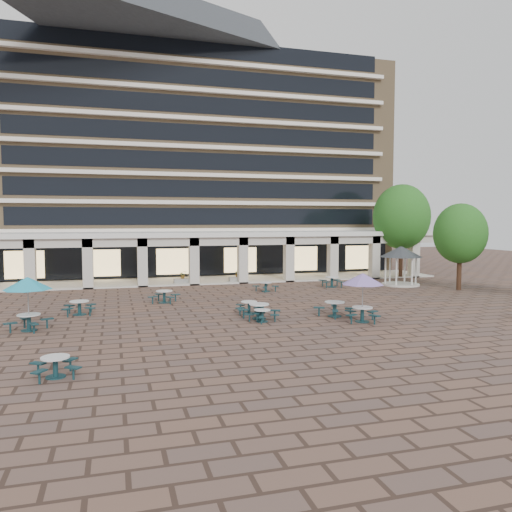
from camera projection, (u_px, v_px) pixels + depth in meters
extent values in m
plane|color=brown|center=(260.00, 309.00, 30.62)|extent=(120.00, 120.00, 0.00)
cube|color=#967A55|center=(194.00, 169.00, 54.30)|extent=(40.00, 15.00, 22.00)
cube|color=silver|center=(207.00, 230.00, 47.33)|extent=(36.80, 0.50, 0.35)
cube|color=black|center=(207.00, 216.00, 47.46)|extent=(35.20, 0.05, 1.60)
cube|color=silver|center=(207.00, 203.00, 47.15)|extent=(36.80, 0.50, 0.35)
cube|color=black|center=(206.00, 189.00, 47.27)|extent=(35.20, 0.05, 1.60)
cube|color=silver|center=(207.00, 175.00, 46.96)|extent=(36.80, 0.50, 0.35)
cube|color=black|center=(206.00, 161.00, 47.09)|extent=(35.20, 0.05, 1.60)
cube|color=silver|center=(207.00, 147.00, 46.78)|extent=(36.80, 0.50, 0.35)
cube|color=black|center=(206.00, 133.00, 46.91)|extent=(35.20, 0.05, 1.60)
cube|color=silver|center=(206.00, 119.00, 46.59)|extent=(36.80, 0.50, 0.35)
cube|color=black|center=(206.00, 105.00, 46.72)|extent=(35.20, 0.05, 1.60)
cube|color=silver|center=(206.00, 90.00, 46.41)|extent=(36.80, 0.50, 0.35)
cube|color=black|center=(206.00, 77.00, 46.54)|extent=(35.20, 0.05, 1.60)
cube|color=silver|center=(206.00, 62.00, 46.23)|extent=(36.80, 0.50, 0.35)
cube|color=black|center=(205.00, 48.00, 46.35)|extent=(35.20, 0.05, 1.60)
cube|color=white|center=(213.00, 234.00, 44.71)|extent=(42.00, 6.60, 0.40)
cube|color=beige|center=(219.00, 240.00, 42.01)|extent=(42.00, 0.30, 0.90)
cube|color=black|center=(207.00, 258.00, 47.47)|extent=(38.00, 0.15, 3.20)
cube|color=beige|center=(213.00, 280.00, 45.01)|extent=(42.00, 6.00, 0.12)
cube|color=beige|center=(30.00, 265.00, 38.33)|extent=(0.80, 0.80, 4.00)
cube|color=beige|center=(88.00, 264.00, 39.49)|extent=(0.80, 0.80, 4.00)
cube|color=beige|center=(142.00, 262.00, 40.64)|extent=(0.80, 0.80, 4.00)
cube|color=beige|center=(194.00, 261.00, 41.80)|extent=(0.80, 0.80, 4.00)
cube|color=beige|center=(243.00, 260.00, 42.95)|extent=(0.80, 0.80, 4.00)
cube|color=beige|center=(289.00, 259.00, 44.11)|extent=(0.80, 0.80, 4.00)
cube|color=beige|center=(333.00, 258.00, 45.26)|extent=(0.80, 0.80, 4.00)
cube|color=beige|center=(374.00, 257.00, 46.42)|extent=(0.80, 0.80, 4.00)
cube|color=beige|center=(414.00, 256.00, 47.57)|extent=(0.80, 0.80, 4.00)
cube|color=#FFD88C|center=(24.00, 265.00, 42.97)|extent=(3.20, 0.08, 2.40)
cube|color=#FFD88C|center=(102.00, 263.00, 44.72)|extent=(3.20, 0.08, 2.40)
cube|color=#FFD88C|center=(174.00, 261.00, 46.47)|extent=(3.20, 0.08, 2.40)
cube|color=#FFD88C|center=(240.00, 260.00, 48.22)|extent=(3.20, 0.08, 2.40)
cube|color=#FFD88C|center=(302.00, 259.00, 49.97)|extent=(3.20, 0.08, 2.40)
cube|color=#FFD88C|center=(360.00, 257.00, 51.72)|extent=(3.20, 0.08, 2.40)
cylinder|color=#163E44|center=(56.00, 377.00, 17.18)|extent=(0.67, 0.67, 0.04)
cylinder|color=#163E44|center=(55.00, 368.00, 17.16)|extent=(0.17, 0.17, 0.63)
cylinder|color=silver|center=(55.00, 357.00, 17.13)|extent=(0.96, 0.96, 0.05)
cube|color=#163E44|center=(70.00, 360.00, 17.86)|extent=(0.53, 0.59, 0.05)
cylinder|color=#163E44|center=(70.00, 366.00, 17.88)|extent=(0.08, 0.08, 0.40)
cube|color=#163E44|center=(38.00, 363.00, 17.40)|extent=(0.59, 0.53, 0.05)
cylinder|color=#163E44|center=(38.00, 369.00, 17.42)|extent=(0.08, 0.08, 0.40)
cube|color=#163E44|center=(39.00, 371.00, 16.45)|extent=(0.53, 0.59, 0.05)
cylinder|color=#163E44|center=(39.00, 378.00, 16.46)|extent=(0.08, 0.08, 0.40)
cube|color=#163E44|center=(73.00, 367.00, 16.91)|extent=(0.59, 0.53, 0.05)
cylinder|color=#163E44|center=(73.00, 374.00, 16.92)|extent=(0.08, 0.08, 0.40)
cylinder|color=#163E44|center=(262.00, 321.00, 26.62)|extent=(0.61, 0.61, 0.04)
cylinder|color=#163E44|center=(262.00, 316.00, 26.60)|extent=(0.16, 0.16, 0.58)
cylinder|color=silver|center=(262.00, 310.00, 26.58)|extent=(0.88, 0.88, 0.04)
cube|color=#163E44|center=(263.00, 312.00, 27.28)|extent=(0.40, 0.54, 0.04)
cylinder|color=#163E44|center=(263.00, 316.00, 27.29)|extent=(0.07, 0.07, 0.37)
cube|color=#163E44|center=(249.00, 314.00, 26.65)|extent=(0.54, 0.40, 0.04)
cylinder|color=#163E44|center=(249.00, 318.00, 26.67)|extent=(0.07, 0.07, 0.37)
cube|color=#163E44|center=(261.00, 317.00, 25.92)|extent=(0.40, 0.54, 0.04)
cylinder|color=#163E44|center=(261.00, 321.00, 25.93)|extent=(0.07, 0.07, 0.37)
cube|color=#163E44|center=(275.00, 315.00, 26.55)|extent=(0.54, 0.40, 0.04)
cylinder|color=#163E44|center=(275.00, 319.00, 26.56)|extent=(0.07, 0.07, 0.37)
cylinder|color=#163E44|center=(29.00, 330.00, 24.47)|extent=(0.76, 0.76, 0.04)
cylinder|color=#163E44|center=(29.00, 323.00, 24.44)|extent=(0.20, 0.20, 0.72)
cylinder|color=silver|center=(29.00, 315.00, 24.41)|extent=(1.09, 1.09, 0.05)
cube|color=#163E44|center=(47.00, 319.00, 24.96)|extent=(0.67, 0.51, 0.05)
cylinder|color=#163E44|center=(47.00, 324.00, 24.98)|extent=(0.09, 0.09, 0.46)
cube|color=#163E44|center=(24.00, 318.00, 25.09)|extent=(0.51, 0.67, 0.05)
cylinder|color=#163E44|center=(24.00, 323.00, 25.11)|extent=(0.09, 0.09, 0.46)
cube|color=#163E44|center=(10.00, 323.00, 23.90)|extent=(0.67, 0.51, 0.05)
cylinder|color=#163E44|center=(10.00, 328.00, 23.92)|extent=(0.09, 0.09, 0.46)
cube|color=#163E44|center=(34.00, 324.00, 23.77)|extent=(0.51, 0.67, 0.05)
cylinder|color=#163E44|center=(34.00, 329.00, 23.79)|extent=(0.09, 0.09, 0.46)
cylinder|color=gray|center=(28.00, 304.00, 24.37)|extent=(0.05, 0.05, 2.61)
cone|color=#239DBD|center=(28.00, 283.00, 24.30)|extent=(2.29, 2.29, 0.60)
cylinder|color=#163E44|center=(259.00, 318.00, 27.45)|extent=(0.77, 0.77, 0.04)
cylinder|color=#163E44|center=(259.00, 312.00, 27.43)|extent=(0.20, 0.20, 0.73)
cylinder|color=silver|center=(259.00, 304.00, 27.40)|extent=(1.11, 1.11, 0.06)
cube|color=#163E44|center=(261.00, 307.00, 28.27)|extent=(0.52, 0.68, 0.06)
cylinder|color=#163E44|center=(261.00, 312.00, 28.29)|extent=(0.09, 0.09, 0.46)
cube|color=#163E44|center=(244.00, 310.00, 27.53)|extent=(0.68, 0.52, 0.06)
cylinder|color=#163E44|center=(244.00, 314.00, 27.55)|extent=(0.09, 0.09, 0.46)
cube|color=#163E44|center=(257.00, 313.00, 26.57)|extent=(0.52, 0.68, 0.06)
cylinder|color=#163E44|center=(257.00, 318.00, 26.58)|extent=(0.09, 0.09, 0.46)
cube|color=#163E44|center=(275.00, 310.00, 27.31)|extent=(0.68, 0.52, 0.06)
cylinder|color=#163E44|center=(275.00, 315.00, 27.33)|extent=(0.09, 0.09, 0.46)
cylinder|color=#163E44|center=(362.00, 321.00, 26.59)|extent=(0.75, 0.75, 0.04)
cylinder|color=#163E44|center=(362.00, 315.00, 26.56)|extent=(0.19, 0.19, 0.71)
cylinder|color=silver|center=(362.00, 307.00, 26.53)|extent=(1.07, 1.07, 0.05)
cube|color=#163E44|center=(373.00, 311.00, 27.06)|extent=(0.66, 0.49, 0.05)
cylinder|color=#163E44|center=(373.00, 316.00, 27.07)|extent=(0.09, 0.09, 0.45)
cube|color=#163E44|center=(350.00, 311.00, 27.22)|extent=(0.49, 0.66, 0.05)
cylinder|color=#163E44|center=(350.00, 315.00, 27.24)|extent=(0.09, 0.09, 0.45)
cube|color=#163E44|center=(351.00, 315.00, 26.05)|extent=(0.66, 0.49, 0.05)
cylinder|color=#163E44|center=(351.00, 320.00, 26.07)|extent=(0.09, 0.09, 0.45)
cube|color=#163E44|center=(375.00, 316.00, 25.89)|extent=(0.49, 0.66, 0.05)
cylinder|color=#163E44|center=(375.00, 320.00, 25.90)|extent=(0.09, 0.09, 0.45)
cylinder|color=gray|center=(362.00, 298.00, 26.50)|extent=(0.05, 0.05, 2.58)
cone|color=#8D71C3|center=(363.00, 279.00, 26.42)|extent=(2.26, 2.26, 0.59)
cylinder|color=#163E44|center=(335.00, 316.00, 28.10)|extent=(0.78, 0.78, 0.04)
cylinder|color=#163E44|center=(335.00, 310.00, 28.07)|extent=(0.20, 0.20, 0.74)
cylinder|color=silver|center=(335.00, 302.00, 28.04)|extent=(1.12, 1.12, 0.06)
cube|color=#163E44|center=(334.00, 305.00, 28.93)|extent=(0.53, 0.69, 0.06)
cylinder|color=#163E44|center=(334.00, 310.00, 28.94)|extent=(0.09, 0.09, 0.47)
cube|color=#163E44|center=(319.00, 308.00, 28.16)|extent=(0.69, 0.53, 0.06)
cylinder|color=#163E44|center=(319.00, 312.00, 28.18)|extent=(0.09, 0.09, 0.47)
cube|color=#163E44|center=(335.00, 311.00, 27.20)|extent=(0.53, 0.69, 0.06)
cylinder|color=#163E44|center=(335.00, 315.00, 27.22)|extent=(0.09, 0.09, 0.47)
cube|color=#163E44|center=(350.00, 308.00, 27.96)|extent=(0.69, 0.53, 0.06)
cylinder|color=#163E44|center=(350.00, 313.00, 27.98)|extent=(0.09, 0.09, 0.47)
cylinder|color=#163E44|center=(80.00, 314.00, 28.59)|extent=(0.75, 0.75, 0.04)
cylinder|color=#163E44|center=(79.00, 309.00, 28.56)|extent=(0.19, 0.19, 0.71)
cylinder|color=silver|center=(79.00, 301.00, 28.53)|extent=(1.07, 1.07, 0.05)
cube|color=#163E44|center=(91.00, 305.00, 29.28)|extent=(0.63, 0.63, 0.05)
cylinder|color=#163E44|center=(91.00, 309.00, 29.30)|extent=(0.09, 0.09, 0.45)
cube|color=#163E44|center=(69.00, 305.00, 28.96)|extent=(0.63, 0.63, 0.05)
cylinder|color=#163E44|center=(69.00, 310.00, 28.98)|extent=(0.09, 0.09, 0.45)
cube|color=#163E44|center=(68.00, 309.00, 27.83)|extent=(0.63, 0.63, 0.05)
cylinder|color=#163E44|center=(68.00, 313.00, 27.85)|extent=(0.09, 0.09, 0.45)
cube|color=#163E44|center=(90.00, 308.00, 28.15)|extent=(0.63, 0.63, 0.05)
cylinder|color=#163E44|center=(90.00, 312.00, 28.17)|extent=(0.09, 0.09, 0.45)
cylinder|color=#163E44|center=(249.00, 313.00, 29.02)|extent=(0.66, 0.66, 0.04)
cylinder|color=#163E44|center=(249.00, 308.00, 29.00)|extent=(0.17, 0.17, 0.62)
cylinder|color=silver|center=(249.00, 302.00, 28.97)|extent=(0.94, 0.94, 0.05)
cube|color=#163E44|center=(258.00, 305.00, 29.52)|extent=(0.58, 0.48, 0.05)
cylinder|color=#163E44|center=(258.00, 308.00, 29.53)|extent=(0.08, 0.08, 0.40)
cube|color=#163E44|center=(240.00, 305.00, 29.51)|extent=(0.48, 0.58, 0.05)
cylinder|color=#163E44|center=(240.00, 308.00, 29.52)|extent=(0.08, 0.08, 0.40)
cube|color=#163E44|center=(240.00, 308.00, 28.47)|extent=(0.58, 0.48, 0.05)
cylinder|color=#163E44|center=(240.00, 312.00, 28.49)|extent=(0.08, 0.08, 0.40)
cube|color=#163E44|center=(258.00, 308.00, 28.48)|extent=(0.48, 0.58, 0.05)
cylinder|color=#163E44|center=(258.00, 312.00, 28.50)|extent=(0.08, 0.08, 0.40)
cylinder|color=#163E44|center=(332.00, 287.00, 40.54)|extent=(0.78, 0.78, 0.04)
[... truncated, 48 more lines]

